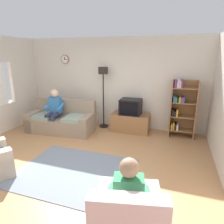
{
  "coord_description": "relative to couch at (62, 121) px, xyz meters",
  "views": [
    {
      "loc": [
        1.88,
        -3.11,
        2.2
      ],
      "look_at": [
        0.47,
        1.19,
        0.86
      ],
      "focal_mm": 31.36,
      "sensor_mm": 36.0,
      "label": 1
    }
  ],
  "objects": [
    {
      "name": "area_rug",
      "position": [
        1.41,
        -1.82,
        -0.31
      ],
      "size": [
        2.2,
        1.7,
        0.01
      ],
      "primitive_type": "cube",
      "color": "slate",
      "rests_on": "ground_plane"
    },
    {
      "name": "back_wall_assembly",
      "position": [
        1.24,
        1.03,
        1.04
      ],
      "size": [
        6.2,
        0.17,
        2.7
      ],
      "color": "silver",
      "rests_on": "ground_plane"
    },
    {
      "name": "ground_plane",
      "position": [
        1.25,
        -1.63,
        -0.31
      ],
      "size": [
        12.0,
        12.0,
        0.0
      ],
      "primitive_type": "plane",
      "color": "#B27F51"
    },
    {
      "name": "person_in_right_armchair",
      "position": [
        2.7,
        -2.82,
        0.29
      ],
      "size": [
        0.57,
        0.59,
        1.12
      ],
      "color": "#338C59",
      "rests_on": "ground_plane"
    },
    {
      "name": "floor_lamp",
      "position": [
        1.05,
        0.72,
        1.14
      ],
      "size": [
        0.28,
        0.28,
        1.85
      ],
      "color": "black",
      "rests_on": "ground_plane"
    },
    {
      "name": "person_on_couch",
      "position": [
        -0.16,
        -0.11,
        0.39
      ],
      "size": [
        0.53,
        0.56,
        1.24
      ],
      "color": "#3372B2",
      "rests_on": "ground_plane"
    },
    {
      "name": "armchair_near_bookshelf",
      "position": [
        2.72,
        -2.91,
        -0.02
      ],
      "size": [
        0.97,
        1.03,
        0.9
      ],
      "color": "beige",
      "rests_on": "ground_plane"
    },
    {
      "name": "tv",
      "position": [
        1.94,
        0.6,
        0.44
      ],
      "size": [
        0.6,
        0.49,
        0.44
      ],
      "color": "black",
      "rests_on": "tv_stand"
    },
    {
      "name": "tv_stand",
      "position": [
        1.94,
        0.62,
        -0.05
      ],
      "size": [
        1.1,
        0.56,
        0.53
      ],
      "color": "olive",
      "rests_on": "ground_plane"
    },
    {
      "name": "couch",
      "position": [
        0.0,
        0.0,
        0.0
      ],
      "size": [
        1.96,
        1.02,
        0.9
      ],
      "color": "gray",
      "rests_on": "ground_plane"
    },
    {
      "name": "bookshelf",
      "position": [
        3.31,
        0.69,
        0.51
      ],
      "size": [
        0.68,
        0.36,
        1.59
      ],
      "color": "olive",
      "rests_on": "ground_plane"
    }
  ]
}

